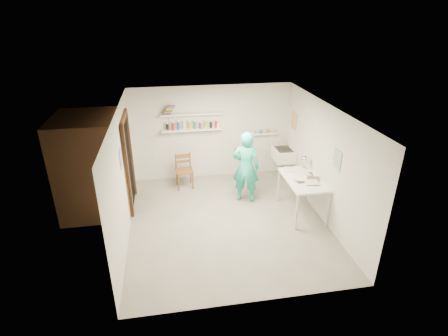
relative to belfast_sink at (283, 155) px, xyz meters
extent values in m
cube|color=slate|center=(-1.75, -1.70, -0.71)|extent=(4.00, 4.50, 0.02)
cube|color=silver|center=(-1.75, -1.70, 1.71)|extent=(4.00, 4.50, 0.02)
cube|color=silver|center=(-1.75, 0.56, 0.50)|extent=(4.00, 0.02, 2.40)
cube|color=silver|center=(-1.75, -3.96, 0.50)|extent=(4.00, 0.02, 2.40)
cube|color=silver|center=(-3.76, -1.70, 0.50)|extent=(0.02, 4.50, 2.40)
cube|color=silver|center=(0.26, -1.70, 0.50)|extent=(0.02, 4.50, 2.40)
cube|color=black|center=(-3.74, -0.65, 0.30)|extent=(0.02, 0.90, 2.00)
cube|color=brown|center=(-4.45, -0.65, 0.35)|extent=(1.40, 1.50, 2.10)
cube|color=brown|center=(-3.72, -0.65, 1.35)|extent=(0.06, 1.05, 0.10)
cube|color=brown|center=(-3.72, -1.15, 0.30)|extent=(0.06, 0.10, 2.00)
cube|color=brown|center=(-3.72, -0.15, 0.30)|extent=(0.06, 0.10, 2.00)
cube|color=white|center=(-2.25, 0.43, 0.65)|extent=(1.50, 0.22, 0.03)
cube|color=white|center=(-2.25, 0.43, 1.05)|extent=(1.50, 0.22, 0.03)
cube|color=white|center=(-0.40, 0.47, 0.42)|extent=(0.70, 0.14, 0.03)
cube|color=#334C7F|center=(-3.74, -1.65, 0.85)|extent=(0.01, 0.28, 0.36)
cube|color=#995933|center=(0.24, 0.10, 0.85)|extent=(0.01, 0.34, 0.42)
cube|color=#3F724C|center=(0.24, -2.25, 0.80)|extent=(0.01, 0.30, 0.38)
cube|color=white|center=(0.00, 0.00, 0.00)|extent=(0.48, 0.60, 0.30)
imported|color=#22AC9F|center=(-1.18, -0.89, 0.14)|extent=(0.71, 0.58, 1.67)
cylinder|color=beige|center=(-1.26, -0.68, 0.42)|extent=(0.30, 0.13, 0.30)
cube|color=brown|center=(-2.52, 0.00, -0.26)|extent=(0.44, 0.42, 0.88)
cube|color=white|center=(-0.11, -1.64, -0.28)|extent=(0.75, 1.25, 0.83)
sphere|color=silver|center=(0.10, -1.15, 0.35)|extent=(0.16, 0.16, 0.16)
cylinder|color=black|center=(-2.88, 0.43, 0.75)|extent=(0.06, 0.06, 0.17)
cylinder|color=red|center=(-2.74, 0.43, 0.75)|extent=(0.06, 0.06, 0.17)
cylinder|color=blue|center=(-2.60, 0.43, 0.75)|extent=(0.06, 0.06, 0.17)
cylinder|color=white|center=(-2.46, 0.43, 0.75)|extent=(0.06, 0.06, 0.17)
cylinder|color=orange|center=(-2.32, 0.43, 0.75)|extent=(0.06, 0.06, 0.17)
cylinder|color=#268C3F|center=(-2.18, 0.43, 0.75)|extent=(0.06, 0.06, 0.17)
cylinder|color=#8C268C|center=(-2.04, 0.43, 0.75)|extent=(0.06, 0.06, 0.17)
cylinder|color=gold|center=(-1.90, 0.43, 0.75)|extent=(0.06, 0.06, 0.17)
cylinder|color=black|center=(-1.76, 0.43, 0.75)|extent=(0.06, 0.06, 0.17)
cylinder|color=red|center=(-1.62, 0.43, 0.75)|extent=(0.06, 0.06, 0.17)
cube|color=red|center=(-2.85, 0.43, 1.08)|extent=(0.18, 0.14, 0.03)
cube|color=#1933A5|center=(-2.83, 0.43, 1.11)|extent=(0.18, 0.14, 0.03)
cube|color=orange|center=(-2.81, 0.43, 1.14)|extent=(0.18, 0.14, 0.03)
cube|color=black|center=(-2.79, 0.43, 1.16)|extent=(0.18, 0.14, 0.03)
cube|color=yellow|center=(-2.77, 0.43, 1.19)|extent=(0.18, 0.14, 0.03)
cube|color=#338C4C|center=(-2.75, 0.43, 1.22)|extent=(0.18, 0.14, 0.03)
cube|color=#8C3F8C|center=(-2.73, 0.43, 1.25)|extent=(0.18, 0.14, 0.03)
cylinder|color=silver|center=(-0.61, 0.47, 0.48)|extent=(0.07, 0.07, 0.09)
cylinder|color=#335999|center=(-0.47, 0.47, 0.48)|extent=(0.07, 0.07, 0.09)
cylinder|color=orange|center=(-0.33, 0.47, 0.48)|extent=(0.07, 0.07, 0.09)
cylinder|color=#999999|center=(-0.19, 0.47, 0.48)|extent=(0.07, 0.07, 0.09)
cube|color=silver|center=(-0.11, -1.64, 0.13)|extent=(0.30, 0.22, 0.00)
cube|color=#4C4742|center=(-0.11, -1.64, 0.14)|extent=(0.30, 0.22, 0.00)
cube|color=beige|center=(-0.11, -1.64, 0.14)|extent=(0.30, 0.22, 0.00)
cube|color=#383330|center=(-0.11, -1.64, 0.15)|extent=(0.30, 0.22, 0.00)
cube|color=silver|center=(-0.11, -1.64, 0.15)|extent=(0.30, 0.22, 0.00)
cube|color=silver|center=(-0.11, -1.64, 0.15)|extent=(0.30, 0.22, 0.00)
cube|color=#4C4742|center=(-0.11, -1.64, 0.16)|extent=(0.30, 0.22, 0.00)
cube|color=beige|center=(-0.11, -1.64, 0.16)|extent=(0.30, 0.22, 0.00)
camera|label=1|loc=(-2.86, -7.80, 3.39)|focal=28.00mm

